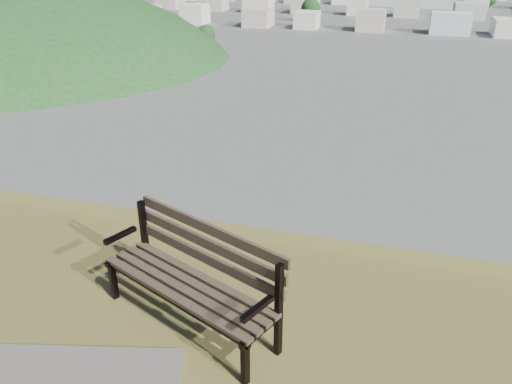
% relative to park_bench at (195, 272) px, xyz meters
% --- Properties ---
extents(park_bench, '(1.68, 1.11, 0.84)m').
position_rel_park_bench_xyz_m(park_bench, '(0.00, 0.00, 0.00)').
color(park_bench, '#463828').
rests_on(park_bench, hilltop_mesa).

